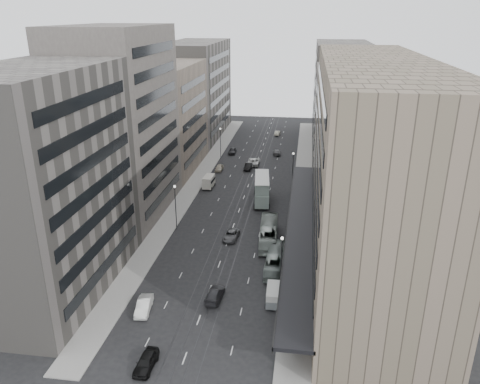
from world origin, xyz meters
The scene contains 30 objects.
ground centered at (0.00, 0.00, 0.00)m, with size 220.00×220.00×0.00m, color black.
sidewalk_right centered at (12.00, 37.50, 0.07)m, with size 4.00×125.00×0.15m, color gray.
sidewalk_left centered at (-12.00, 37.50, 0.07)m, with size 4.00×125.00×0.15m, color gray.
department_store centered at (21.45, 8.00, 14.95)m, with size 19.20×60.00×30.00m.
building_right_mid centered at (21.50, 52.00, 12.00)m, with size 15.00×28.00×24.00m, color #544E49.
building_right_far centered at (21.50, 82.00, 14.00)m, with size 15.00×32.00×28.00m, color slate.
building_left_a centered at (-21.50, -8.00, 15.00)m, with size 15.00×28.00×30.00m, color slate.
building_left_b centered at (-21.50, 19.00, 17.00)m, with size 15.00×26.00×34.00m, color #544E49.
building_left_c centered at (-21.50, 46.00, 12.50)m, with size 15.00×28.00×25.00m, color gray.
building_left_d centered at (-21.50, 79.00, 14.00)m, with size 15.00×38.00×28.00m, color slate.
lamp_right_near centered at (9.70, -5.00, 5.20)m, with size 0.44×0.44×8.32m.
lamp_right_far centered at (9.70, 35.00, 5.20)m, with size 0.44×0.44×8.32m.
lamp_left_near centered at (-9.70, 12.00, 5.20)m, with size 0.44×0.44×8.32m.
lamp_left_far centered at (-9.70, 55.00, 5.20)m, with size 0.44×0.44×8.32m.
bus_near centered at (8.50, 1.02, 1.40)m, with size 2.35×10.04×2.80m, color gray.
bus_far centered at (6.79, 9.50, 1.64)m, with size 2.76×11.78×3.28m, color #8F9A93.
double_decker centered at (3.91, 26.85, 2.93)m, with size 3.89×10.15×5.42m.
vw_microbus centered at (8.93, -7.98, 1.27)m, with size 2.05×4.28×2.28m.
panel_van centered at (-8.36, 33.40, 1.49)m, with size 2.29×4.39×2.71m.
sedan_0 centered at (-3.72, -21.99, 0.76)m, with size 1.80×4.47×1.52m, color black.
sedan_1 centered at (-7.37, -12.13, 0.78)m, with size 1.65×4.74×1.56m, color white.
sedan_2 centered at (0.42, 9.70, 0.67)m, with size 2.21×4.79×1.33m, color #4D4D4F.
sedan_3 centered at (1.11, -8.15, 0.72)m, with size 2.01×4.93×1.43m, color #2A2A2D.
sedan_4 centered at (-8.29, 45.43, 0.71)m, with size 1.67×4.15×1.41m, color #BDB19C.
sedan_5 centered at (-1.41, 47.52, 0.77)m, with size 1.62×4.65×1.53m, color black.
sedan_6 centered at (-0.62, 51.40, 0.85)m, with size 2.81×6.09×1.69m, color silver.
sedan_7 centered at (4.55, 61.15, 0.68)m, with size 1.92×4.72×1.37m, color #535456.
sedan_8 centered at (-7.45, 60.48, 0.79)m, with size 1.87×4.65×1.58m, color #262628.
sedan_9 centered at (3.29, 82.64, 0.70)m, with size 1.47×4.22×1.39m, color beige.
pedestrian centered at (10.20, -16.07, 1.05)m, with size 0.66×0.43×1.81m, color black.
Camera 1 is at (12.09, -60.54, 35.97)m, focal length 35.00 mm.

